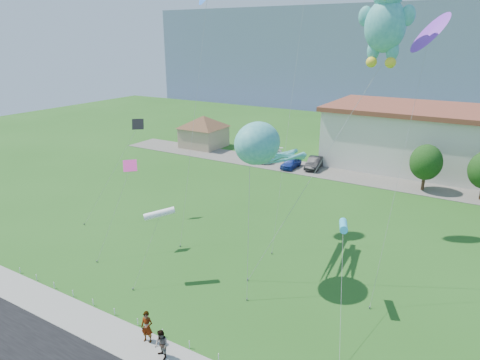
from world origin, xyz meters
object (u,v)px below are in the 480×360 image
pedestrian_left (147,327)px  parked_car_white (270,155)px  teddy_bear_kite (386,19)px  pavilion (204,128)px  parked_car_black (315,163)px  pedestrian_right (161,345)px  octopus_kite (266,150)px  parked_car_blue (291,163)px

pedestrian_left → parked_car_white: size_ratio=0.37×
teddy_bear_kite → pedestrian_left: bearing=-118.8°
pavilion → parked_car_black: 20.26m
pavilion → teddy_bear_kite: teddy_bear_kite is taller
pedestrian_right → parked_car_black: bearing=122.1°
pavilion → octopus_kite: size_ratio=0.79×
pavilion → pedestrian_left: pavilion is taller
parked_car_white → parked_car_black: bearing=-3.3°
pedestrian_left → octopus_kite: (1.73, 11.10, 8.30)m
pedestrian_right → parked_car_blue: (-9.07, 37.00, -0.21)m
parked_car_white → teddy_bear_kite: teddy_bear_kite is taller
parked_car_black → parked_car_white: bearing=171.1°
pedestrian_left → octopus_kite: 13.97m
pedestrian_left → octopus_kite: size_ratio=0.17×
pedestrian_left → parked_car_white: pedestrian_left is taller
parked_car_black → teddy_bear_kite: (12.85, -22.85, 17.22)m
pedestrian_left → parked_car_white: 39.90m
pavilion → parked_car_white: 13.32m
pedestrian_right → parked_car_white: pedestrian_right is taller
parked_car_blue → octopus_kite: 28.24m
pedestrian_right → parked_car_blue: size_ratio=0.42×
teddy_bear_kite → octopus_kite: bearing=-149.4°
pedestrian_left → parked_car_blue: (-7.45, 36.37, -0.32)m
pavilion → pedestrian_left: size_ratio=4.67×
octopus_kite → parked_car_black: bearing=103.4°
pedestrian_left → parked_car_black: pedestrian_left is taller
pedestrian_right → teddy_bear_kite: (6.60, 15.58, 17.08)m
pedestrian_left → pedestrian_right: 1.74m
parked_car_blue → parked_car_black: bearing=28.0°
parked_car_white → parked_car_black: 7.03m
parked_car_blue → pedestrian_right: bearing=-75.0°
pavilion → teddy_bear_kite: bearing=-37.5°
pedestrian_left → parked_car_black: bearing=81.3°
teddy_bear_kite → pedestrian_right: bearing=-113.0°
pedestrian_right → octopus_kite: (0.11, 11.73, 8.42)m
parked_car_white → pedestrian_right: bearing=-71.4°
octopus_kite → pedestrian_left: bearing=-98.8°
parked_car_black → teddy_bear_kite: size_ratio=0.23×
pedestrian_right → parked_car_black: (-6.25, 38.43, -0.14)m
pavilion → parked_car_white: (12.98, -2.00, -2.20)m
pedestrian_left → pedestrian_right: bearing=-36.9°
octopus_kite → teddy_bear_kite: (6.50, 3.84, 8.66)m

